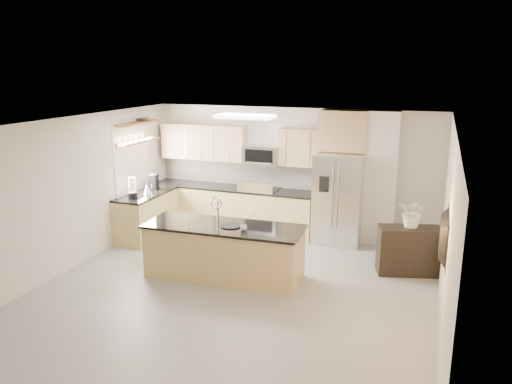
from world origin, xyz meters
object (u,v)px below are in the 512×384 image
at_px(platter, 231,226).
at_px(television, 440,236).
at_px(credenza, 409,251).
at_px(blender, 132,189).
at_px(island, 224,251).
at_px(kettle, 147,189).
at_px(cup, 244,228).
at_px(microwave, 262,155).
at_px(refrigerator, 339,199).
at_px(coffee_maker, 153,182).
at_px(bowl, 143,119).
at_px(flower_vase, 414,205).
at_px(range, 260,210).

distance_m(platter, television, 3.26).
height_order(credenza, blender, blender).
height_order(island, blender, blender).
bearing_deg(kettle, blender, -96.51).
bearing_deg(platter, island, 176.97).
bearing_deg(cup, island, 161.74).
distance_m(microwave, platter, 2.65).
bearing_deg(refrigerator, coffee_maker, -169.85).
relative_size(microwave, bowl, 2.13).
height_order(kettle, television, television).
relative_size(microwave, island, 0.29).
distance_m(refrigerator, coffee_maker, 3.82).
relative_size(credenza, coffee_maker, 3.24).
distance_m(refrigerator, flower_vase, 1.86).
relative_size(microwave, credenza, 0.75).
bearing_deg(platter, television, -12.94).
distance_m(range, credenza, 3.31).
bearing_deg(bowl, coffee_maker, 7.88).
relative_size(refrigerator, blender, 4.23).
bearing_deg(microwave, island, -84.73).
xyz_separation_m(range, credenza, (3.09, -1.19, -0.07)).
bearing_deg(cup, platter, 155.10).
bearing_deg(flower_vase, coffee_maker, 175.00).
bearing_deg(microwave, blender, -141.74).
bearing_deg(blender, island, -20.84).
bearing_deg(coffee_maker, flower_vase, -5.00).
xyz_separation_m(credenza, bowl, (-5.34, 0.45, 1.98)).
height_order(credenza, coffee_maker, coffee_maker).
bearing_deg(island, microwave, 92.85).
relative_size(bowl, television, 0.33).
xyz_separation_m(platter, kettle, (-2.39, 1.32, 0.11)).
distance_m(credenza, flower_vase, 0.79).
height_order(bowl, television, bowl).
bearing_deg(kettle, bowl, 123.97).
bearing_deg(flower_vase, microwave, 157.34).
xyz_separation_m(coffee_maker, television, (5.61, -2.40, 0.28)).
distance_m(cup, kettle, 3.03).
height_order(refrigerator, kettle, refrigerator).
bearing_deg(credenza, blender, 168.10).
relative_size(cup, blender, 0.26).
bearing_deg(blender, refrigerator, 21.43).
relative_size(cup, platter, 0.32).
distance_m(refrigerator, island, 2.78).
bearing_deg(bowl, television, -22.45).
bearing_deg(range, cup, -75.91).
distance_m(platter, coffee_maker, 2.98).
xyz_separation_m(refrigerator, cup, (-1.03, -2.48, 0.05)).
bearing_deg(flower_vase, platter, -155.99).
xyz_separation_m(range, kettle, (-2.02, -1.07, 0.55)).
bearing_deg(credenza, refrigerator, 125.82).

